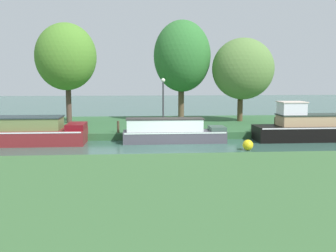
# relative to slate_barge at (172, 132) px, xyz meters

# --- Properties ---
(ground_plane) EXTENTS (120.00, 120.00, 0.00)m
(ground_plane) POSITION_rel_slate_barge_xyz_m (0.16, -1.20, -0.58)
(ground_plane) COLOR #345C4F
(riverbank_far) EXTENTS (72.00, 10.00, 0.40)m
(riverbank_far) POSITION_rel_slate_barge_xyz_m (0.16, 5.80, -0.38)
(riverbank_far) COLOR #305E35
(riverbank_far) RESTS_ON ground_plane
(riverbank_near) EXTENTS (72.00, 10.00, 0.40)m
(riverbank_near) POSITION_rel_slate_barge_xyz_m (0.16, -10.20, -0.38)
(riverbank_near) COLOR #3A6435
(riverbank_near) RESTS_ON ground_plane
(slate_barge) EXTENTS (5.59, 1.45, 1.34)m
(slate_barge) POSITION_rel_slate_barge_xyz_m (0.00, 0.00, 0.00)
(slate_barge) COLOR #4B4752
(slate_barge) RESTS_ON ground_plane
(maroon_narrowboat) EXTENTS (8.63, 2.21, 1.48)m
(maroon_narrowboat) POSITION_rel_slate_barge_xyz_m (-8.76, 0.00, 0.04)
(maroon_narrowboat) COLOR maroon
(maroon_narrowboat) RESTS_ON ground_plane
(black_cruiser) EXTENTS (7.01, 1.83, 2.21)m
(black_cruiser) POSITION_rel_slate_barge_xyz_m (8.06, 0.00, 0.13)
(black_cruiser) COLOR black
(black_cruiser) RESTS_ON ground_plane
(willow_tree_left) EXTENTS (4.09, 3.58, 6.79)m
(willow_tree_left) POSITION_rel_slate_barge_xyz_m (-6.65, 5.90, 4.34)
(willow_tree_left) COLOR #50382F
(willow_tree_left) RESTS_ON riverbank_far
(willow_tree_centre) EXTENTS (4.06, 3.93, 7.20)m
(willow_tree_centre) POSITION_rel_slate_barge_xyz_m (1.34, 6.87, 4.46)
(willow_tree_centre) COLOR brown
(willow_tree_centre) RESTS_ON riverbank_far
(willow_tree_right) EXTENTS (4.39, 3.42, 5.91)m
(willow_tree_right) POSITION_rel_slate_barge_xyz_m (5.56, 6.00, 3.56)
(willow_tree_right) COLOR #503C27
(willow_tree_right) RESTS_ON riverbank_far
(lamp_post) EXTENTS (0.24, 0.24, 3.10)m
(lamp_post) POSITION_rel_slate_barge_xyz_m (-0.33, 2.36, 1.75)
(lamp_post) COLOR #333338
(lamp_post) RESTS_ON riverbank_far
(mooring_post_near) EXTENTS (0.12, 0.12, 0.82)m
(mooring_post_near) POSITION_rel_slate_barge_xyz_m (6.23, 1.18, 0.23)
(mooring_post_near) COLOR #483D2B
(mooring_post_near) RESTS_ON riverbank_far
(mooring_post_far) EXTENTS (0.14, 0.14, 0.67)m
(mooring_post_far) POSITION_rel_slate_barge_xyz_m (-2.99, 1.18, 0.15)
(mooring_post_far) COLOR #4A3B28
(mooring_post_far) RESTS_ON riverbank_far
(channel_buoy) EXTENTS (0.52, 0.52, 0.52)m
(channel_buoy) POSITION_rel_slate_barge_xyz_m (3.48, -2.68, -0.32)
(channel_buoy) COLOR yellow
(channel_buoy) RESTS_ON ground_plane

